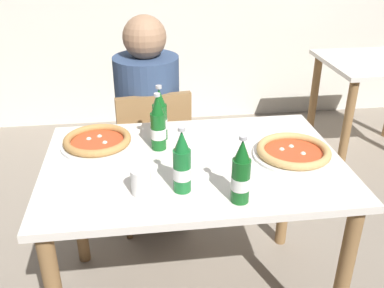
# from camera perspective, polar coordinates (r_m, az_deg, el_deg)

# --- Properties ---
(dining_table_main) EXTENTS (1.20, 0.80, 0.75)m
(dining_table_main) POSITION_cam_1_polar(r_m,az_deg,el_deg) (1.81, 0.21, -5.37)
(dining_table_main) COLOR silver
(dining_table_main) RESTS_ON ground_plane
(chair_behind_table) EXTENTS (0.45, 0.45, 0.85)m
(chair_behind_table) POSITION_cam_1_polar(r_m,az_deg,el_deg) (2.40, -5.26, -0.97)
(chair_behind_table) COLOR olive
(chair_behind_table) RESTS_ON ground_plane
(diner_seated) EXTENTS (0.34, 0.34, 1.21)m
(diner_seated) POSITION_cam_1_polar(r_m,az_deg,el_deg) (2.40, -5.66, 1.72)
(diner_seated) COLOR #2D3342
(diner_seated) RESTS_ON ground_plane
(dining_table_background) EXTENTS (0.80, 0.70, 0.75)m
(dining_table_background) POSITION_cam_1_polar(r_m,az_deg,el_deg) (3.41, 23.31, 7.53)
(dining_table_background) COLOR silver
(dining_table_background) RESTS_ON ground_plane
(pizza_margherita_near) EXTENTS (0.33, 0.33, 0.04)m
(pizza_margherita_near) POSITION_cam_1_polar(r_m,az_deg,el_deg) (1.82, 13.19, -1.03)
(pizza_margherita_near) COLOR white
(pizza_margherita_near) RESTS_ON dining_table_main
(pizza_marinara_far) EXTENTS (0.31, 0.31, 0.04)m
(pizza_marinara_far) POSITION_cam_1_polar(r_m,az_deg,el_deg) (1.90, -12.33, 0.36)
(pizza_marinara_far) COLOR white
(pizza_marinara_far) RESTS_ON dining_table_main
(beer_bottle_left) EXTENTS (0.07, 0.07, 0.25)m
(beer_bottle_left) POSITION_cam_1_polar(r_m,az_deg,el_deg) (1.46, 6.46, -4.02)
(beer_bottle_left) COLOR #14591E
(beer_bottle_left) RESTS_ON dining_table_main
(beer_bottle_center) EXTENTS (0.07, 0.07, 0.25)m
(beer_bottle_center) POSITION_cam_1_polar(r_m,az_deg,el_deg) (1.80, -4.48, 2.39)
(beer_bottle_center) COLOR #14591E
(beer_bottle_center) RESTS_ON dining_table_main
(beer_bottle_right) EXTENTS (0.07, 0.07, 0.25)m
(beer_bottle_right) POSITION_cam_1_polar(r_m,az_deg,el_deg) (1.89, -4.26, 3.57)
(beer_bottle_right) COLOR #14591E
(beer_bottle_right) RESTS_ON dining_table_main
(beer_bottle_extra) EXTENTS (0.07, 0.07, 0.25)m
(beer_bottle_extra) POSITION_cam_1_polar(r_m,az_deg,el_deg) (1.51, -1.33, -2.74)
(beer_bottle_extra) COLOR #196B2D
(beer_bottle_extra) RESTS_ON dining_table_main
(napkin_with_cutlery) EXTENTS (0.19, 0.19, 0.01)m
(napkin_with_cutlery) POSITION_cam_1_polar(r_m,az_deg,el_deg) (1.63, -12.63, -5.06)
(napkin_with_cutlery) COLOR white
(napkin_with_cutlery) RESTS_ON dining_table_main
(paper_cup) EXTENTS (0.07, 0.07, 0.09)m
(paper_cup) POSITION_cam_1_polar(r_m,az_deg,el_deg) (1.53, -6.73, -4.94)
(paper_cup) COLOR white
(paper_cup) RESTS_ON dining_table_main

